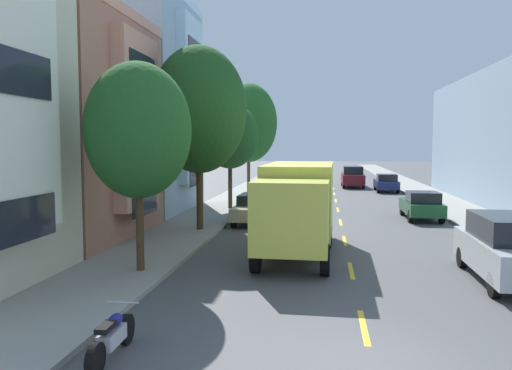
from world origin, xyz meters
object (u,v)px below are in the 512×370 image
object	(u,v)px
parked_hatchback_forest	(422,205)
moving_burgundy_sedan	(353,176)
parked_hatchback_navy	(386,183)
parked_pickup_red	(294,171)
parked_wagon_black	(290,175)
street_tree_nearest	(138,131)
street_tree_farthest	(249,123)
street_tree_second	(199,110)
parked_suv_silver	(509,248)
parked_sedan_champagne	(255,208)
parked_hatchback_white	(285,180)
parked_motorcycle	(112,337)
street_tree_third	(230,136)
delivery_box_truck	(298,203)

from	to	relation	value
parked_hatchback_forest	moving_burgundy_sedan	bearing A→B (deg)	97.02
parked_hatchback_navy	parked_pickup_red	world-z (taller)	parked_pickup_red
parked_pickup_red	parked_wagon_black	size ratio (longest dim) A/B	1.12
street_tree_nearest	parked_pickup_red	bearing A→B (deg)	87.18
street_tree_nearest	parked_wagon_black	bearing A→B (deg)	86.74
street_tree_farthest	moving_burgundy_sedan	bearing A→B (deg)	51.16
parked_pickup_red	street_tree_second	bearing A→B (deg)	-93.40
street_tree_second	parked_suv_silver	distance (m)	13.65
parked_sedan_champagne	parked_suv_silver	size ratio (longest dim) A/B	0.94
parked_sedan_champagne	parked_hatchback_white	distance (m)	20.63
parked_sedan_champagne	parked_motorcycle	world-z (taller)	parked_sedan_champagne
parked_wagon_black	parked_pickup_red	bearing A→B (deg)	89.93
street_tree_third	parked_hatchback_white	distance (m)	16.70
parked_hatchback_white	parked_motorcycle	world-z (taller)	parked_hatchback_white
parked_sedan_champagne	parked_hatchback_navy	distance (m)	19.85
street_tree_second	parked_wagon_black	bearing A→B (deg)	85.92
street_tree_third	parked_hatchback_white	world-z (taller)	street_tree_third
street_tree_second	parked_suv_silver	xyz separation A→B (m)	(10.81, -7.02, -4.50)
street_tree_second	parked_motorcycle	distance (m)	14.55
delivery_box_truck	parked_pickup_red	bearing A→B (deg)	93.45
street_tree_nearest	parked_hatchback_forest	xyz separation A→B (m)	(10.67, 12.89, -3.61)
parked_pickup_red	parked_hatchback_white	world-z (taller)	parked_pickup_red
parked_hatchback_navy	moving_burgundy_sedan	world-z (taller)	moving_burgundy_sedan
street_tree_third	street_tree_farthest	size ratio (longest dim) A/B	0.76
street_tree_second	parked_hatchback_navy	xyz separation A→B (m)	(10.71, 20.98, -4.73)
parked_pickup_red	parked_wagon_black	bearing A→B (deg)	-90.07
parked_pickup_red	street_tree_farthest	bearing A→B (deg)	-95.82
moving_burgundy_sedan	parked_wagon_black	bearing A→B (deg)	140.59
street_tree_second	delivery_box_truck	xyz separation A→B (m)	(4.61, -3.93, -3.63)
parked_pickup_red	parked_motorcycle	bearing A→B (deg)	-90.59
street_tree_second	delivery_box_truck	size ratio (longest dim) A/B	1.08
delivery_box_truck	street_tree_farthest	bearing A→B (deg)	103.56
street_tree_farthest	parked_wagon_black	size ratio (longest dim) A/B	1.75
delivery_box_truck	parked_suv_silver	bearing A→B (deg)	-26.42
parked_wagon_black	parked_hatchback_white	world-z (taller)	same
delivery_box_truck	parked_hatchback_navy	world-z (taller)	delivery_box_truck
street_tree_nearest	parked_hatchback_navy	xyz separation A→B (m)	(10.71, 28.57, -3.61)
parked_motorcycle	parked_pickup_red	bearing A→B (deg)	89.41
parked_pickup_red	parked_wagon_black	xyz separation A→B (m)	(-0.01, -6.14, -0.02)
street_tree_farthest	parked_motorcycle	distance (m)	29.21
street_tree_nearest	street_tree_third	xyz separation A→B (m)	(0.00, 15.16, 0.09)
street_tree_third	parked_motorcycle	distance (m)	21.57
parked_pickup_red	moving_burgundy_sedan	xyz separation A→B (m)	(6.03, -11.10, 0.16)
street_tree_farthest	parked_wagon_black	xyz separation A→B (m)	(2.16, 15.15, -4.73)
moving_burgundy_sedan	parked_pickup_red	bearing A→B (deg)	118.53
moving_burgundy_sedan	parked_motorcycle	world-z (taller)	moving_burgundy_sedan
parked_sedan_champagne	parked_motorcycle	bearing A→B (deg)	-91.55
parked_hatchback_navy	street_tree_nearest	bearing A→B (deg)	-110.56
street_tree_nearest	street_tree_farthest	bearing A→B (deg)	90.00
delivery_box_truck	moving_burgundy_sedan	xyz separation A→B (m)	(3.59, 29.28, -0.87)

